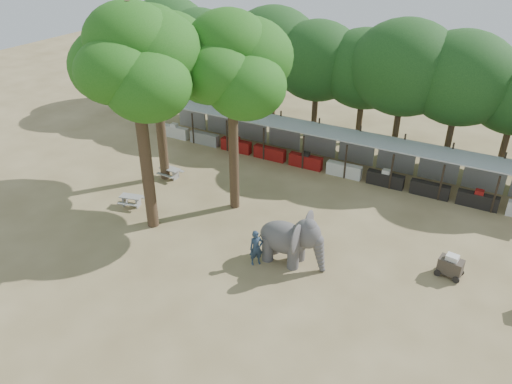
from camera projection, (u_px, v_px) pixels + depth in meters
The scene contains 11 objects.
ground at pixel (225, 276), 24.26m from camera, with size 100.00×100.00×0.00m, color brown.
vendor_stalls at pixel (330, 151), 34.29m from camera, with size 28.00×2.99×2.80m.
yard_tree_left at pixel (154, 53), 29.60m from camera, with size 7.10×6.90×11.02m.
yard_tree_center at pixel (135, 62), 24.02m from camera, with size 7.10×6.90×12.04m.
yard_tree_back at pixel (231, 64), 26.15m from camera, with size 7.10×6.90×11.36m.
backdrop_trees at pixel (361, 70), 36.13m from camera, with size 46.46×5.95×8.33m.
elephant at pixel (292, 239), 24.65m from camera, with size 3.57×2.76×2.76m.
handler at pixel (256, 248), 24.70m from camera, with size 0.69×0.46×1.91m, color #26384C.
picnic_table_near at pixel (131, 199), 29.96m from camera, with size 1.57×1.48×0.66m.
picnic_table_far at pixel (170, 171), 33.16m from camera, with size 1.46×1.33×0.70m.
cart_front at pixel (451, 266), 24.05m from camera, with size 1.33×0.96×1.21m.
Camera 1 is at (10.54, -16.09, 15.42)m, focal length 35.00 mm.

